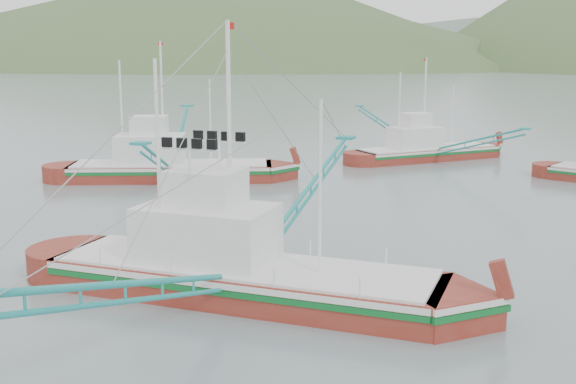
% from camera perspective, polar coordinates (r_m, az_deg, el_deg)
% --- Properties ---
extents(ground, '(1200.00, 1200.00, 0.00)m').
position_cam_1_polar(ground, '(32.44, -3.58, -7.51)').
color(ground, slate).
rests_on(ground, ground).
extents(main_boat, '(17.07, 30.80, 12.46)m').
position_cam_1_polar(main_boat, '(30.80, -4.04, -5.06)').
color(main_boat, maroon).
rests_on(main_boat, ground).
extents(bg_boat_far, '(21.27, 21.41, 10.38)m').
position_cam_1_polar(bg_boat_far, '(70.07, 10.92, 4.33)').
color(bg_boat_far, maroon).
rests_on(bg_boat_far, ground).
extents(bg_boat_left, '(16.65, 28.15, 11.89)m').
position_cam_1_polar(bg_boat_left, '(58.89, -9.39, 3.24)').
color(bg_boat_left, maroon).
rests_on(bg_boat_left, ground).
extents(headland_left, '(448.00, 308.00, 210.00)m').
position_cam_1_polar(headland_left, '(433.29, -6.90, 9.77)').
color(headland_left, '#415B2F').
rests_on(headland_left, ground).
extents(ridge_distant, '(960.00, 400.00, 240.00)m').
position_cam_1_polar(ridge_distant, '(588.59, 21.58, 9.45)').
color(ridge_distant, slate).
rests_on(ridge_distant, ground).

